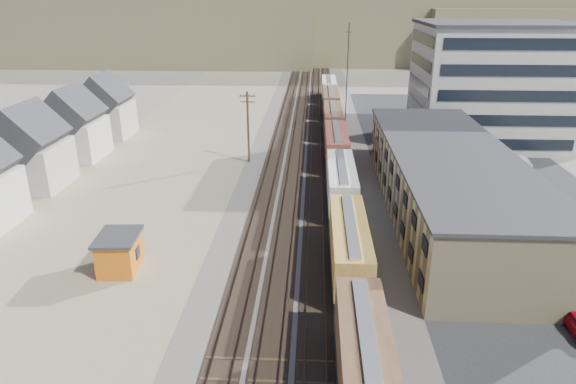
{
  "coord_description": "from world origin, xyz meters",
  "views": [
    {
      "loc": [
        0.61,
        -27.16,
        22.61
      ],
      "look_at": [
        -1.97,
        22.89,
        3.0
      ],
      "focal_mm": 32.0,
      "sensor_mm": 36.0,
      "label": 1
    }
  ],
  "objects_px": {
    "utility_pole_north": "(248,126)",
    "parked_car_blue": "(436,129)",
    "freight_train": "(339,161)",
    "maintenance_shed": "(119,252)"
  },
  "relations": [
    {
      "from": "maintenance_shed",
      "to": "parked_car_blue",
      "type": "distance_m",
      "value": 60.88
    },
    {
      "from": "utility_pole_north",
      "to": "parked_car_blue",
      "type": "relative_size",
      "value": 1.92
    },
    {
      "from": "utility_pole_north",
      "to": "maintenance_shed",
      "type": "distance_m",
      "value": 31.81
    },
    {
      "from": "utility_pole_north",
      "to": "maintenance_shed",
      "type": "xyz_separation_m",
      "value": [
        -7.43,
        -30.71,
        -3.62
      ]
    },
    {
      "from": "maintenance_shed",
      "to": "parked_car_blue",
      "type": "height_order",
      "value": "maintenance_shed"
    },
    {
      "from": "maintenance_shed",
      "to": "parked_car_blue",
      "type": "xyz_separation_m",
      "value": [
        37.44,
        48.0,
        -0.95
      ]
    },
    {
      "from": "utility_pole_north",
      "to": "parked_car_blue",
      "type": "height_order",
      "value": "utility_pole_north"
    },
    {
      "from": "freight_train",
      "to": "maintenance_shed",
      "type": "xyz_separation_m",
      "value": [
        -19.73,
        -23.24,
        -1.12
      ]
    },
    {
      "from": "freight_train",
      "to": "parked_car_blue",
      "type": "relative_size",
      "value": 23.05
    },
    {
      "from": "maintenance_shed",
      "to": "utility_pole_north",
      "type": "bearing_deg",
      "value": 76.39
    }
  ]
}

